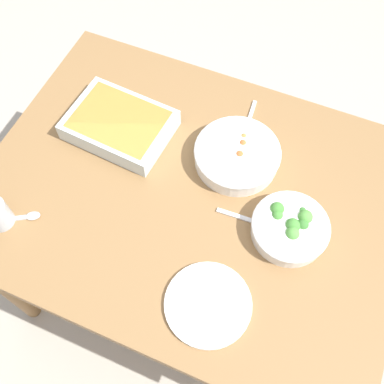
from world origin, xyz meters
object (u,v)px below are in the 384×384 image
(stew_bowl, at_px, (237,155))
(broccoli_bowl, at_px, (290,228))
(side_plate, at_px, (208,304))
(spoon_by_broccoli, at_px, (256,222))
(baking_dish, at_px, (120,124))
(spoon_by_stew, at_px, (246,128))
(spoon_spare, at_px, (18,218))

(stew_bowl, distance_m, broccoli_bowl, 0.26)
(side_plate, xyz_separation_m, spoon_by_broccoli, (0.04, 0.26, -0.00))
(baking_dish, height_order, spoon_by_stew, baking_dish)
(stew_bowl, bearing_deg, side_plate, -78.95)
(stew_bowl, relative_size, spoon_spare, 1.57)
(baking_dish, height_order, spoon_by_broccoli, baking_dish)
(stew_bowl, bearing_deg, spoon_by_stew, 95.39)
(broccoli_bowl, xyz_separation_m, spoon_spare, (-0.70, -0.25, -0.03))
(spoon_by_stew, bearing_deg, spoon_by_broccoli, -65.41)
(stew_bowl, relative_size, baking_dish, 0.80)
(stew_bowl, xyz_separation_m, broccoli_bowl, (0.21, -0.16, -0.00))
(spoon_by_stew, bearing_deg, spoon_spare, -131.83)
(spoon_spare, bearing_deg, stew_bowl, 40.18)
(baking_dish, bearing_deg, side_plate, -41.34)
(broccoli_bowl, bearing_deg, spoon_by_broccoli, -175.95)
(spoon_spare, bearing_deg, spoon_by_stew, 48.17)
(broccoli_bowl, distance_m, spoon_spare, 0.74)
(broccoli_bowl, distance_m, spoon_by_broccoli, 0.09)
(broccoli_bowl, distance_m, side_plate, 0.30)
(baking_dish, bearing_deg, broccoli_bowl, -12.32)
(spoon_by_broccoli, bearing_deg, spoon_spare, -158.08)
(baking_dish, bearing_deg, spoon_spare, -108.35)
(spoon_by_stew, xyz_separation_m, spoon_by_broccoli, (0.13, -0.29, 0.00))
(stew_bowl, xyz_separation_m, spoon_by_stew, (-0.01, 0.12, -0.03))
(baking_dish, distance_m, spoon_by_broccoli, 0.50)
(broccoli_bowl, relative_size, baking_dish, 0.66)
(spoon_by_stew, distance_m, spoon_spare, 0.71)
(broccoli_bowl, xyz_separation_m, side_plate, (-0.13, -0.27, -0.02))
(side_plate, bearing_deg, spoon_spare, 178.29)
(spoon_by_stew, xyz_separation_m, spoon_spare, (-0.48, -0.53, 0.00))
(broccoli_bowl, relative_size, side_plate, 0.95)
(side_plate, relative_size, spoon_by_stew, 1.25)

